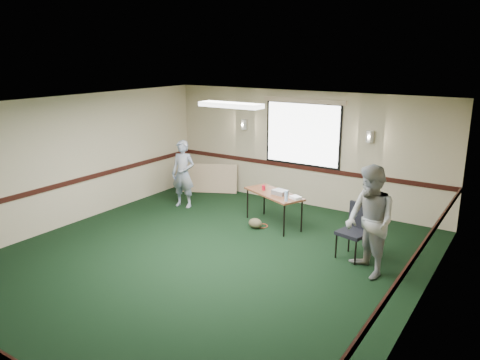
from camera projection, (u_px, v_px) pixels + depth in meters
The scene contains 13 objects.
ground at pixel (199, 263), 8.12m from camera, with size 8.00×8.00×0.00m, color black.
room_shell at pixel (262, 153), 9.42m from camera, with size 8.00×8.02×8.00m.
folding_table at pixel (274, 195), 9.77m from camera, with size 1.51×1.09×0.70m.
projector at pixel (280, 192), 9.64m from camera, with size 0.28×0.24×0.09m, color gray.
game_console at pixel (296, 198), 9.34m from camera, with size 0.22×0.17×0.05m, color white.
red_cup at pixel (264, 188), 9.93m from camera, with size 0.07×0.07×0.11m, color #B40C1F.
water_bottle at pixel (286, 196), 9.17m from camera, with size 0.06×0.06×0.21m, color #92C0F0.
duffel_bag at pixel (255, 223), 9.70m from camera, with size 0.30×0.23×0.21m, color #463D28.
cable_coil at pixel (261, 226), 9.84m from camera, with size 0.28×0.28×0.01m, color red.
folded_table at pixel (209, 178), 12.16m from camera, with size 1.45×0.06×0.75m, color tan.
conference_chair at pixel (356, 227), 8.24m from camera, with size 0.58×0.59×0.97m.
person_left at pixel (183, 174), 10.92m from camera, with size 0.58×0.38×1.59m, color #46629A.
person_right at pixel (370, 222), 7.48m from camera, with size 0.89×0.69×1.83m, color #708AAF.
Camera 1 is at (4.66, -5.86, 3.53)m, focal length 35.00 mm.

